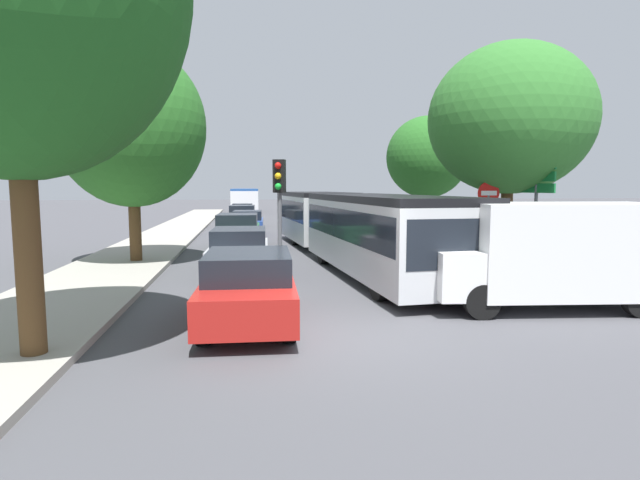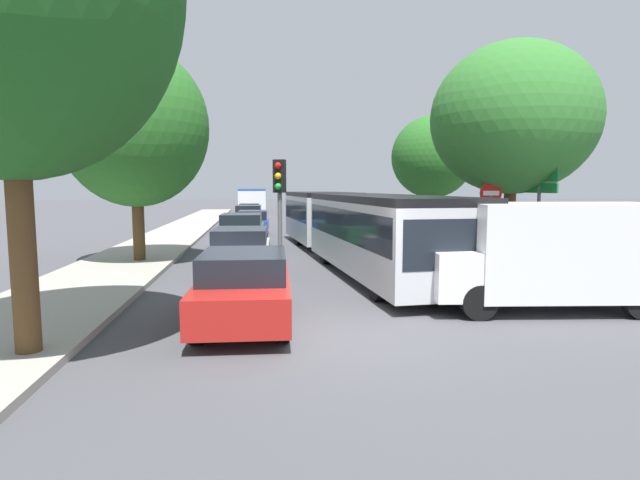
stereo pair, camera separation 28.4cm
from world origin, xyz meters
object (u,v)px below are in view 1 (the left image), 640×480
object	(u,v)px
queued_car_red	(249,287)
direction_sign_post	(536,190)
queued_car_black	(242,216)
tree_right_near	(510,124)
tree_left_mid	(131,130)
tree_right_mid	(425,159)
city_bus_rear	(244,199)
queued_car_blue	(248,223)
articulated_bus	(347,222)
queued_car_tan	(243,212)
queued_car_silver	(240,251)
white_van	(553,252)
queued_car_green	(238,231)
traffic_light	(279,193)
no_entry_sign	(488,212)

from	to	relation	value
queued_car_red	direction_sign_post	bearing A→B (deg)	-61.09
queued_car_black	tree_right_near	size ratio (longest dim) A/B	0.59
tree_left_mid	tree_right_mid	xyz separation A→B (m)	(12.77, 6.63, -0.49)
city_bus_rear	queued_car_blue	xyz separation A→B (m)	(0.24, -24.96, -0.75)
articulated_bus	tree_right_mid	size ratio (longest dim) A/B	2.65
queued_car_blue	tree_right_mid	xyz separation A→B (m)	(8.92, -3.36, 3.36)
queued_car_tan	queued_car_blue	bearing A→B (deg)	-176.07
queued_car_silver	queued_car_blue	distance (m)	12.42
queued_car_red	white_van	size ratio (longest dim) A/B	0.80
queued_car_green	queued_car_blue	xyz separation A→B (m)	(0.45, 5.80, -0.07)
queued_car_silver	tree_right_near	world-z (taller)	tree_right_near
queued_car_blue	direction_sign_post	distance (m)	16.36
queued_car_green	queued_car_blue	bearing A→B (deg)	-2.13
traffic_light	tree_right_near	bearing A→B (deg)	118.88
queued_car_green	direction_sign_post	distance (m)	12.20
no_entry_sign	tree_right_near	distance (m)	3.09
tree_right_near	tree_right_mid	world-z (taller)	tree_right_near
queued_car_black	no_entry_sign	xyz separation A→B (m)	(7.61, -19.53, 1.15)
queued_car_black	queued_car_tan	distance (m)	6.46
queued_car_green	no_entry_sign	world-z (taller)	no_entry_sign
city_bus_rear	traffic_light	size ratio (longest dim) A/B	3.40
queued_car_silver	queued_car_tan	world-z (taller)	queued_car_silver
white_van	tree_right_mid	size ratio (longest dim) A/B	0.83
city_bus_rear	queued_car_silver	size ratio (longest dim) A/B	2.82
queued_car_red	articulated_bus	bearing A→B (deg)	-21.72
queued_car_red	direction_sign_post	distance (m)	9.82
white_van	queued_car_blue	bearing A→B (deg)	-64.09
white_van	queued_car_tan	bearing A→B (deg)	-71.48
queued_car_silver	queued_car_blue	world-z (taller)	queued_car_silver
city_bus_rear	tree_right_near	bearing A→B (deg)	-167.28
queued_car_tan	tree_left_mid	size ratio (longest dim) A/B	0.53
city_bus_rear	no_entry_sign	bearing A→B (deg)	-169.02
queued_car_tan	white_van	bearing A→B (deg)	-164.95
queued_car_black	tree_left_mid	size ratio (longest dim) A/B	0.57
articulated_bus	tree_right_near	size ratio (longest dim) A/B	2.29
queued_car_silver	queued_car_green	bearing A→B (deg)	3.68
city_bus_rear	tree_right_mid	distance (m)	29.87
articulated_bus	queued_car_tan	distance (m)	23.05
queued_car_green	tree_right_mid	bearing A→B (deg)	-73.09
queued_car_green	direction_sign_post	world-z (taller)	direction_sign_post
city_bus_rear	traffic_light	bearing A→B (deg)	-178.56
queued_car_silver	traffic_light	xyz separation A→B (m)	(1.13, -1.58, 1.79)
queued_car_tan	direction_sign_post	distance (m)	27.98
queued_car_blue	tree_left_mid	world-z (taller)	tree_left_mid
queued_car_green	white_van	distance (m)	13.92
articulated_bus	city_bus_rear	world-z (taller)	city_bus_rear
tree_left_mid	no_entry_sign	bearing A→B (deg)	-16.73
articulated_bus	queued_car_silver	distance (m)	4.56
no_entry_sign	tree_right_near	size ratio (longest dim) A/B	0.39
no_entry_sign	direction_sign_post	world-z (taller)	direction_sign_post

